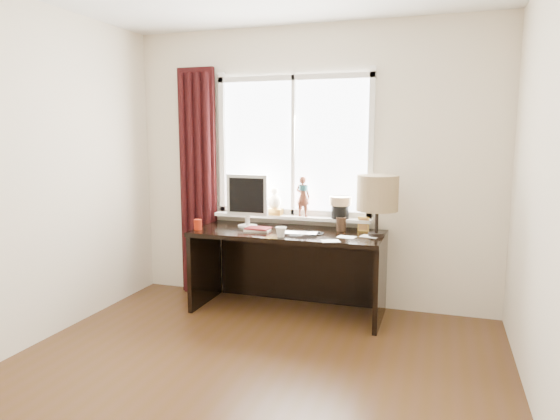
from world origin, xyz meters
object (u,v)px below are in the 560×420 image
(table_lamp, at_px, (377,194))
(desk, at_px, (291,255))
(mug, at_px, (281,232))
(red_cup, at_px, (198,225))
(monitor, at_px, (247,197))
(laptop, at_px, (299,234))

(table_lamp, bearing_deg, desk, 174.91)
(desk, bearing_deg, mug, -86.91)
(red_cup, xyz_separation_m, desk, (0.80, 0.28, -0.29))
(red_cup, height_order, desk, red_cup)
(table_lamp, bearing_deg, monitor, 176.93)
(mug, bearing_deg, laptop, 45.98)
(laptop, relative_size, red_cup, 3.42)
(laptop, height_order, table_lamp, table_lamp)
(desk, bearing_deg, table_lamp, -5.09)
(red_cup, bearing_deg, desk, 19.14)
(laptop, bearing_deg, red_cup, 176.79)
(red_cup, height_order, table_lamp, table_lamp)
(red_cup, relative_size, monitor, 0.19)
(laptop, height_order, monitor, monitor)
(mug, height_order, monitor, monitor)
(mug, relative_size, red_cup, 0.99)
(desk, xyz_separation_m, monitor, (-0.42, -0.00, 0.52))
(table_lamp, bearing_deg, mug, -159.21)
(mug, distance_m, table_lamp, 0.87)
(red_cup, distance_m, desk, 0.90)
(laptop, height_order, desk, laptop)
(red_cup, bearing_deg, laptop, 2.71)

